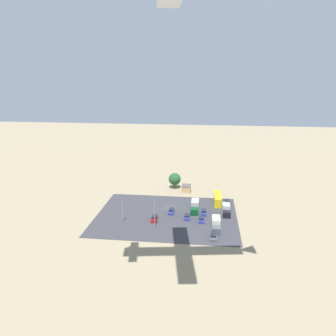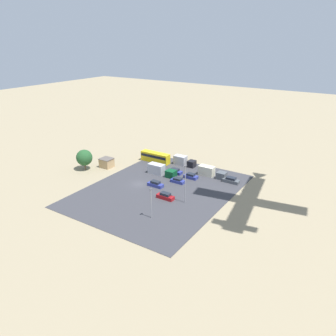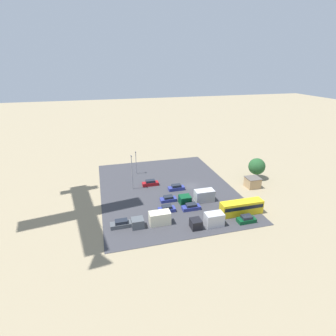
{
  "view_description": "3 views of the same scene",
  "coord_description": "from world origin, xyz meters",
  "px_view_note": "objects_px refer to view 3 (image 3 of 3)",
  "views": [
    {
      "loc": [
        -12.24,
        105.88,
        44.64
      ],
      "look_at": [
        -3.21,
        30.0,
        22.96
      ],
      "focal_mm": 35.0,
      "sensor_mm": 36.0,
      "label": 1
    },
    {
      "loc": [
        65.47,
        52.11,
        38.18
      ],
      "look_at": [
        -3.09,
        7.86,
        5.58
      ],
      "focal_mm": 35.0,
      "sensor_mm": 36.0,
      "label": 2
    },
    {
      "loc": [
        -63.42,
        24.02,
        32.79
      ],
      "look_at": [
        -0.66,
        7.1,
        6.58
      ],
      "focal_mm": 28.0,
      "sensor_mm": 36.0,
      "label": 3
    }
  ],
  "objects_px": {
    "parked_car_3": "(122,224)",
    "parked_car_2": "(246,219)",
    "parked_truck_1": "(199,197)",
    "parked_truck_0": "(209,220)",
    "parked_truck_2": "(154,219)",
    "parked_car_5": "(150,183)",
    "parked_car_4": "(167,209)",
    "parked_car_6": "(168,199)",
    "bus": "(241,207)",
    "parked_car_1": "(191,207)",
    "parked_car_0": "(176,188)",
    "shed_building": "(253,182)"
  },
  "relations": [
    {
      "from": "parked_car_1",
      "to": "parked_car_6",
      "type": "relative_size",
      "value": 1.08
    },
    {
      "from": "parked_car_3",
      "to": "parked_car_2",
      "type": "bearing_deg",
      "value": -101.29
    },
    {
      "from": "parked_car_6",
      "to": "parked_car_3",
      "type": "bearing_deg",
      "value": 123.02
    },
    {
      "from": "parked_truck_1",
      "to": "parked_car_1",
      "type": "bearing_deg",
      "value": 134.4
    },
    {
      "from": "parked_car_4",
      "to": "parked_truck_2",
      "type": "relative_size",
      "value": 0.48
    },
    {
      "from": "parked_car_5",
      "to": "parked_truck_2",
      "type": "distance_m",
      "value": 19.72
    },
    {
      "from": "parked_truck_0",
      "to": "parked_car_4",
      "type": "bearing_deg",
      "value": 41.71
    },
    {
      "from": "bus",
      "to": "parked_truck_0",
      "type": "xyz_separation_m",
      "value": [
        -2.58,
        9.17,
        -0.41
      ]
    },
    {
      "from": "bus",
      "to": "parked_car_1",
      "type": "height_order",
      "value": "bus"
    },
    {
      "from": "parked_car_2",
      "to": "parked_truck_1",
      "type": "distance_m",
      "value": 13.2
    },
    {
      "from": "parked_car_3",
      "to": "parked_truck_0",
      "type": "xyz_separation_m",
      "value": [
        -4.58,
        -18.18,
        0.66
      ]
    },
    {
      "from": "parked_truck_1",
      "to": "shed_building",
      "type": "bearing_deg",
      "value": -77.11
    },
    {
      "from": "parked_car_2",
      "to": "parked_truck_0",
      "type": "distance_m",
      "value": 8.67
    },
    {
      "from": "parked_car_3",
      "to": "parked_car_4",
      "type": "relative_size",
      "value": 1.18
    },
    {
      "from": "parked_truck_1",
      "to": "parked_car_5",
      "type": "bearing_deg",
      "value": 38.51
    },
    {
      "from": "parked_car_5",
      "to": "bus",
      "type": "bearing_deg",
      "value": -139.71
    },
    {
      "from": "shed_building",
      "to": "parked_car_0",
      "type": "bearing_deg",
      "value": 80.15
    },
    {
      "from": "parked_car_2",
      "to": "parked_car_3",
      "type": "distance_m",
      "value": 27.31
    },
    {
      "from": "bus",
      "to": "parked_car_4",
      "type": "height_order",
      "value": "bus"
    },
    {
      "from": "parked_car_0",
      "to": "parked_car_5",
      "type": "height_order",
      "value": "parked_car_5"
    },
    {
      "from": "parked_truck_2",
      "to": "parked_car_3",
      "type": "bearing_deg",
      "value": 81.47
    },
    {
      "from": "shed_building",
      "to": "parked_truck_2",
      "type": "distance_m",
      "value": 32.82
    },
    {
      "from": "parked_car_4",
      "to": "parked_car_6",
      "type": "xyz_separation_m",
      "value": [
        4.66,
        -1.61,
        -0.03
      ]
    },
    {
      "from": "parked_car_2",
      "to": "bus",
      "type": "bearing_deg",
      "value": 170.48
    },
    {
      "from": "bus",
      "to": "parked_car_0",
      "type": "bearing_deg",
      "value": 34.93
    },
    {
      "from": "shed_building",
      "to": "parked_truck_0",
      "type": "bearing_deg",
      "value": 126.71
    },
    {
      "from": "parked_car_6",
      "to": "bus",
      "type": "bearing_deg",
      "value": -124.55
    },
    {
      "from": "parked_truck_1",
      "to": "parked_car_3",
      "type": "bearing_deg",
      "value": 106.55
    },
    {
      "from": "parked_truck_0",
      "to": "parked_truck_2",
      "type": "height_order",
      "value": "parked_truck_0"
    },
    {
      "from": "parked_truck_0",
      "to": "parked_truck_1",
      "type": "height_order",
      "value": "parked_truck_1"
    },
    {
      "from": "shed_building",
      "to": "parked_car_5",
      "type": "distance_m",
      "value": 28.96
    },
    {
      "from": "parked_car_4",
      "to": "parked_car_6",
      "type": "relative_size",
      "value": 0.98
    },
    {
      "from": "parked_car_1",
      "to": "parked_car_5",
      "type": "xyz_separation_m",
      "value": [
        15.57,
        6.79,
        0.06
      ]
    },
    {
      "from": "parked_car_5",
      "to": "parked_car_6",
      "type": "height_order",
      "value": "parked_car_5"
    },
    {
      "from": "parked_car_1",
      "to": "parked_car_2",
      "type": "xyz_separation_m",
      "value": [
        -8.21,
        -9.96,
        0.02
      ]
    },
    {
      "from": "bus",
      "to": "parked_car_5",
      "type": "height_order",
      "value": "bus"
    },
    {
      "from": "shed_building",
      "to": "parked_car_5",
      "type": "xyz_separation_m",
      "value": [
        8.42,
        27.7,
        -0.69
      ]
    },
    {
      "from": "parked_truck_2",
      "to": "parked_car_1",
      "type": "bearing_deg",
      "value": -68.82
    },
    {
      "from": "shed_building",
      "to": "parked_car_0",
      "type": "distance_m",
      "value": 21.68
    },
    {
      "from": "parked_car_0",
      "to": "parked_car_1",
      "type": "distance_m",
      "value": 10.86
    },
    {
      "from": "parked_car_6",
      "to": "parked_truck_2",
      "type": "relative_size",
      "value": 0.49
    },
    {
      "from": "parked_car_3",
      "to": "parked_truck_2",
      "type": "height_order",
      "value": "parked_truck_2"
    },
    {
      "from": "parked_truck_2",
      "to": "parked_car_6",
      "type": "bearing_deg",
      "value": -32.06
    },
    {
      "from": "bus",
      "to": "parked_car_3",
      "type": "xyz_separation_m",
      "value": [
        2.0,
        27.35,
        -1.06
      ]
    },
    {
      "from": "parked_car_2",
      "to": "parked_car_5",
      "type": "height_order",
      "value": "parked_car_5"
    },
    {
      "from": "parked_car_3",
      "to": "parked_car_6",
      "type": "xyz_separation_m",
      "value": [
        8.18,
        -12.58,
        -0.07
      ]
    },
    {
      "from": "parked_car_1",
      "to": "parked_car_5",
      "type": "distance_m",
      "value": 16.98
    },
    {
      "from": "parked_car_4",
      "to": "parked_truck_1",
      "type": "height_order",
      "value": "parked_truck_1"
    },
    {
      "from": "parked_car_0",
      "to": "parked_car_5",
      "type": "xyz_separation_m",
      "value": [
        4.72,
        6.35,
        0.02
      ]
    },
    {
      "from": "parked_car_3",
      "to": "parked_car_1",
      "type": "bearing_deg",
      "value": -80.36
    }
  ]
}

